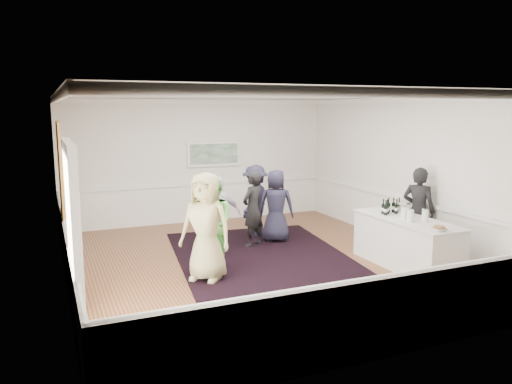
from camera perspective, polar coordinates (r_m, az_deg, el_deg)
name	(u,v)px	position (r m, az deg, el deg)	size (l,w,h in m)	color
floor	(260,263)	(9.75, 0.45, -8.13)	(8.00, 8.00, 0.00)	brown
ceiling	(260,95)	(9.29, 0.47, 11.03)	(7.00, 8.00, 0.02)	white
wall_left	(61,194)	(8.62, -21.39, -0.19)	(0.02, 8.00, 3.20)	white
wall_right	(409,172)	(11.24, 17.06, 2.18)	(0.02, 8.00, 3.20)	white
wall_back	(199,161)	(13.12, -6.54, 3.54)	(7.00, 0.02, 3.20)	white
wall_front	(398,228)	(6.00, 15.93, -3.93)	(7.00, 0.02, 3.20)	white
wainscoting	(260,238)	(9.61, 0.45, -5.28)	(7.00, 8.00, 1.00)	white
mirror	(61,172)	(9.89, -21.44, 2.15)	(0.05, 1.25, 1.85)	gold
doorway	(72,231)	(6.80, -20.28, -4.18)	(0.10, 1.78, 2.56)	white
landscape_painting	(214,154)	(13.17, -4.82, 4.38)	(1.44, 0.06, 0.66)	white
area_rug	(260,254)	(10.27, 0.47, -7.14)	(3.33, 4.37, 0.02)	black
serving_table	(406,243)	(9.82, 16.80, -5.57)	(0.87, 2.30, 0.93)	silver
bartender	(418,211)	(10.63, 18.06, -2.10)	(0.66, 0.43, 1.80)	black
guest_tan	(206,227)	(8.63, -5.77, -3.98)	(0.93, 0.60, 1.89)	tan
guest_green	(213,223)	(9.29, -4.98, -3.59)	(0.83, 0.65, 1.71)	#63D756
guest_lilac	(219,215)	(10.32, -4.24, -2.60)	(0.93, 0.39, 1.58)	silver
guest_dark_a	(255,201)	(11.59, -0.09, -1.01)	(1.08, 0.62, 1.67)	#212036
guest_dark_b	(253,209)	(10.71, -0.34, -1.94)	(0.60, 0.39, 1.65)	black
guest_navy	(276,206)	(11.14, 2.30, -1.56)	(0.80, 0.52, 1.63)	#212036
wine_bottles	(391,206)	(10.06, 15.13, -1.52)	(0.48, 0.25, 0.31)	black
juice_pitchers	(413,215)	(9.51, 17.53, -2.48)	(0.36, 0.40, 0.24)	#64B440
ice_bucket	(404,210)	(9.89, 16.54, -2.02)	(0.26, 0.26, 0.24)	silver
nut_bowl	(439,229)	(8.93, 20.18, -3.94)	(0.25, 0.25, 0.08)	white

